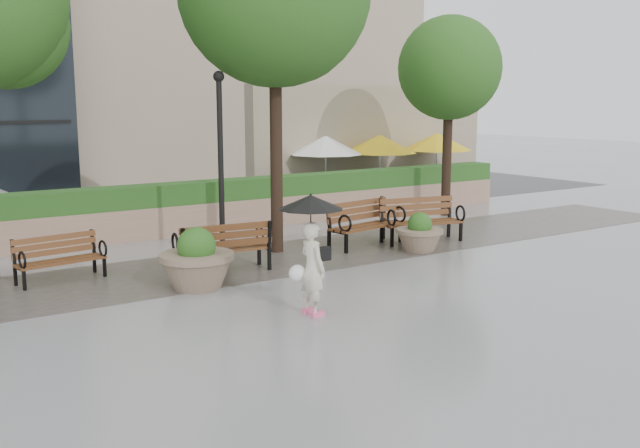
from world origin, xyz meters
TOP-DOWN VIEW (x-y plane):
  - ground at (0.00, 0.00)m, footprint 100.00×100.00m
  - cobble_strip at (0.00, 3.00)m, footprint 28.00×3.20m
  - hedge_wall at (0.00, 7.00)m, footprint 24.00×0.80m
  - cafe_wall at (9.50, 10.00)m, footprint 10.00×0.60m
  - cafe_hedge at (9.00, 7.80)m, footprint 8.00×0.50m
  - asphalt_street at (0.00, 11.00)m, footprint 40.00×7.00m
  - bench_1 at (-3.11, 3.60)m, footprint 1.73×0.89m
  - bench_2 at (-0.17, 2.51)m, footprint 2.00×0.97m
  - bench_3 at (3.87, 3.02)m, footprint 2.12×1.13m
  - bench_4 at (5.33, 2.66)m, footprint 2.14×1.22m
  - planter_left at (-1.14, 1.63)m, footprint 1.39×1.39m
  - planter_right at (4.54, 1.84)m, footprint 1.10×1.10m
  - lamppost at (0.35, 3.59)m, footprint 0.28×0.28m
  - tree_2 at (8.94, 5.49)m, footprint 3.21×3.07m
  - patio_umb_white at (6.94, 9.21)m, footprint 2.50×2.50m
  - patio_umb_yellow_a at (8.82, 8.70)m, footprint 2.50×2.50m
  - patio_umb_yellow_b at (11.37, 8.61)m, footprint 2.50×2.50m
  - pedestrian at (-0.25, -0.91)m, footprint 1.07×1.07m

SIDE VIEW (x-z plane):
  - ground at x=0.00m, z-range 0.00..0.00m
  - asphalt_street at x=0.00m, z-range 0.00..0.00m
  - cobble_strip at x=0.00m, z-range 0.00..0.01m
  - bench_1 at x=-3.11m, z-range -0.18..0.71m
  - bench_2 at x=-0.17m, z-range -0.21..0.83m
  - bench_3 at x=3.87m, z-range -0.22..0.86m
  - bench_4 at x=5.33m, z-range -0.22..0.86m
  - planter_right at x=4.54m, z-range -0.10..0.82m
  - cafe_hedge at x=9.00m, z-range 0.00..0.90m
  - planter_left at x=-1.14m, z-range -0.13..1.04m
  - hedge_wall at x=0.00m, z-range -0.01..1.34m
  - pedestrian at x=-0.25m, z-range 0.21..2.18m
  - lamppost at x=0.35m, z-range -0.24..3.84m
  - patio_umb_white at x=6.94m, z-range 0.84..3.14m
  - patio_umb_yellow_a at x=8.82m, z-range 0.84..3.14m
  - patio_umb_yellow_b at x=11.37m, z-range 0.84..3.14m
  - cafe_wall at x=9.50m, z-range 0.00..4.00m
  - tree_2 at x=8.94m, z-range 1.32..7.27m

